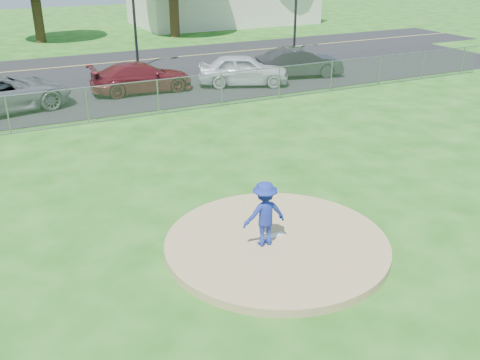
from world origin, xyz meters
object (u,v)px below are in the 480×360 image
at_px(pitcher, 265,214).
at_px(parked_car_charcoal, 299,63).
at_px(parked_car_gray, 1,93).
at_px(parked_car_pearl, 243,70).
at_px(traffic_signal_right, 299,1).
at_px(parked_car_darkred, 141,77).

bearing_deg(pitcher, parked_car_charcoal, -120.03).
xyz_separation_m(parked_car_gray, parked_car_charcoal, (15.31, 0.13, -0.04)).
distance_m(parked_car_gray, parked_car_pearl, 11.64).
bearing_deg(parked_car_gray, traffic_signal_right, -84.35).
bearing_deg(parked_car_pearl, parked_car_gray, 111.63).
height_order(traffic_signal_right, pitcher, traffic_signal_right).
distance_m(traffic_signal_right, parked_car_charcoal, 8.02).
bearing_deg(parked_car_pearl, parked_car_darkred, 102.26).
height_order(pitcher, parked_car_gray, pitcher).
xyz_separation_m(traffic_signal_right, pitcher, (-14.59, -22.00, -2.36)).
bearing_deg(parked_car_gray, parked_car_darkred, -97.23).
bearing_deg(parked_car_pearl, parked_car_charcoal, -60.70).
height_order(pitcher, parked_car_charcoal, pitcher).
height_order(parked_car_gray, parked_car_pearl, parked_car_gray).
distance_m(parked_car_gray, parked_car_charcoal, 15.31).
distance_m(parked_car_pearl, parked_car_charcoal, 3.70).
height_order(traffic_signal_right, parked_car_pearl, traffic_signal_right).
relative_size(parked_car_gray, parked_car_charcoal, 1.24).
distance_m(traffic_signal_right, parked_car_darkred, 14.31).
xyz_separation_m(pitcher, parked_car_darkred, (1.84, 16.07, -0.26)).
relative_size(parked_car_gray, parked_car_darkred, 1.17).
xyz_separation_m(parked_car_gray, parked_car_darkred, (6.48, 0.70, -0.09)).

